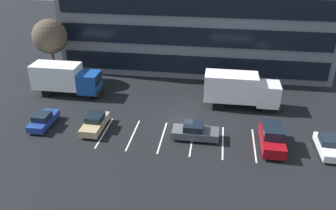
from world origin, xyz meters
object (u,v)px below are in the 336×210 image
at_px(box_truck_blue, 65,78).
at_px(suv_maroon, 272,138).
at_px(sedan_charcoal, 195,132).
at_px(bare_tree, 50,37).
at_px(box_truck_white, 240,89).
at_px(sedan_white, 328,146).
at_px(sedan_navy, 43,120).
at_px(sedan_tan, 95,123).

relative_size(box_truck_blue, suv_maroon, 1.74).
relative_size(sedan_charcoal, bare_tree, 0.54).
bearing_deg(box_truck_blue, sedan_charcoal, -25.32).
relative_size(box_truck_white, bare_tree, 1.03).
height_order(sedan_white, sedan_navy, sedan_navy).
bearing_deg(sedan_tan, bare_tree, 129.71).
bearing_deg(sedan_charcoal, sedan_white, -2.19).
bearing_deg(box_truck_blue, sedan_tan, -50.27).
distance_m(sedan_charcoal, bare_tree, 22.21).
distance_m(sedan_charcoal, sedan_navy, 14.86).
relative_size(sedan_white, sedan_navy, 0.99).
height_order(sedan_charcoal, sedan_tan, sedan_charcoal).
bearing_deg(sedan_charcoal, sedan_tan, 178.57).
distance_m(sedan_white, sedan_tan, 21.20).
distance_m(suv_maroon, bare_tree, 28.27).
distance_m(box_truck_white, suv_maroon, 8.07).
bearing_deg(sedan_navy, sedan_white, -1.05).
bearing_deg(box_truck_white, bare_tree, 170.35).
bearing_deg(sedan_charcoal, box_truck_white, 59.57).
bearing_deg(bare_tree, sedan_white, -20.83).
bearing_deg(bare_tree, sedan_navy, -71.14).
bearing_deg(bare_tree, sedan_tan, -50.29).
xyz_separation_m(suv_maroon, sedan_charcoal, (-6.80, 0.40, -0.27)).
xyz_separation_m(sedan_navy, bare_tree, (-3.75, 10.98, 5.07)).
xyz_separation_m(sedan_white, sedan_navy, (-26.40, 0.49, 0.00)).
xyz_separation_m(box_truck_white, sedan_white, (7.33, -7.59, -1.45)).
bearing_deg(suv_maroon, sedan_charcoal, 176.60).
distance_m(box_truck_blue, sedan_navy, 7.49).
xyz_separation_m(sedan_tan, bare_tree, (-8.96, 10.79, 5.03)).
bearing_deg(box_truck_white, box_truck_blue, 179.35).
distance_m(sedan_charcoal, sedan_white, 11.54).
relative_size(sedan_charcoal, sedan_navy, 1.09).
bearing_deg(suv_maroon, sedan_white, -0.45).
height_order(box_truck_blue, sedan_charcoal, box_truck_blue).
bearing_deg(box_truck_blue, box_truck_white, -0.65).
distance_m(suv_maroon, sedan_tan, 16.47).
height_order(box_truck_blue, box_truck_white, box_truck_white).
xyz_separation_m(sedan_charcoal, sedan_tan, (-9.66, 0.24, -0.02)).
relative_size(box_truck_white, sedan_charcoal, 1.89).
relative_size(suv_maroon, sedan_charcoal, 1.06).
bearing_deg(sedan_tan, sedan_white, -1.85).
bearing_deg(sedan_charcoal, suv_maroon, -3.40).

